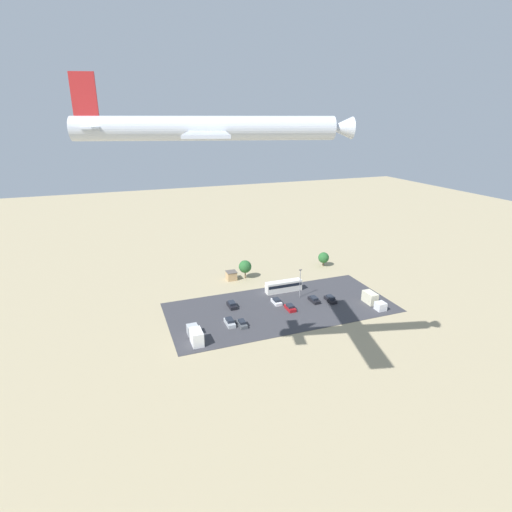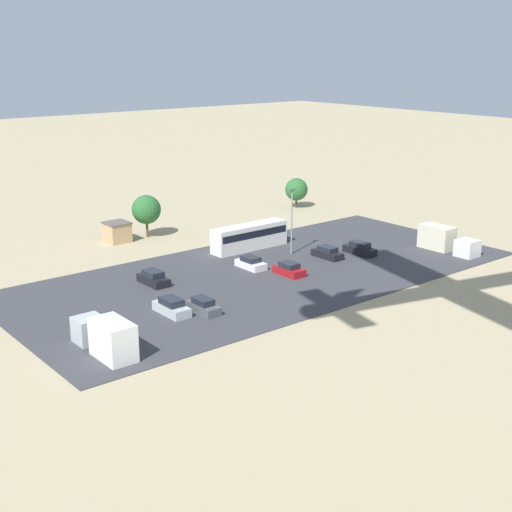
{
  "view_description": "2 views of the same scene",
  "coord_description": "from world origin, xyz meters",
  "px_view_note": "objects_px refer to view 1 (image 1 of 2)",
  "views": [
    {
      "loc": [
        41.79,
        103.14,
        49.79
      ],
      "look_at": [
        13.75,
        28.45,
        22.28
      ],
      "focal_mm": 28.0,
      "sensor_mm": 36.0,
      "label": 1
    },
    {
      "loc": [
        52.62,
        74.56,
        26.24
      ],
      "look_at": [
        3.01,
        13.45,
        3.16
      ],
      "focal_mm": 50.0,
      "sensor_mm": 36.0,
      "label": 2
    }
  ],
  "objects_px": {
    "parked_car_1": "(330,299)",
    "shed_building": "(231,276)",
    "parked_car_5": "(290,308)",
    "bus": "(284,286)",
    "parked_car_4": "(242,324)",
    "airplane": "(214,128)",
    "parked_car_0": "(314,300)",
    "parked_car_6": "(232,305)",
    "parked_car_2": "(230,322)",
    "parked_car_3": "(277,301)",
    "parked_truck_0": "(373,300)",
    "parked_truck_1": "(195,335)"
  },
  "relations": [
    {
      "from": "parked_car_0",
      "to": "parked_car_3",
      "type": "xyz_separation_m",
      "value": [
        10.51,
        -2.73,
        -0.02
      ]
    },
    {
      "from": "shed_building",
      "to": "parked_car_1",
      "type": "xyz_separation_m",
      "value": [
        -21.73,
        25.84,
        -0.66
      ]
    },
    {
      "from": "bus",
      "to": "parked_car_4",
      "type": "relative_size",
      "value": 2.73
    },
    {
      "from": "parked_car_1",
      "to": "parked_car_5",
      "type": "bearing_deg",
      "value": 3.45
    },
    {
      "from": "parked_truck_0",
      "to": "parked_car_0",
      "type": "bearing_deg",
      "value": -27.43
    },
    {
      "from": "parked_truck_1",
      "to": "parked_car_2",
      "type": "bearing_deg",
      "value": 25.58
    },
    {
      "from": "shed_building",
      "to": "parked_car_4",
      "type": "distance_m",
      "value": 31.27
    },
    {
      "from": "parked_car_0",
      "to": "parked_car_3",
      "type": "height_order",
      "value": "parked_car_0"
    },
    {
      "from": "parked_car_6",
      "to": "parked_truck_1",
      "type": "height_order",
      "value": "parked_truck_1"
    },
    {
      "from": "parked_truck_1",
      "to": "parked_car_5",
      "type": "bearing_deg",
      "value": 13.93
    },
    {
      "from": "parked_car_2",
      "to": "airplane",
      "type": "relative_size",
      "value": 0.12
    },
    {
      "from": "parked_car_6",
      "to": "parked_car_4",
      "type": "bearing_deg",
      "value": -93.99
    },
    {
      "from": "bus",
      "to": "parked_car_0",
      "type": "bearing_deg",
      "value": 28.38
    },
    {
      "from": "parked_car_2",
      "to": "parked_truck_1",
      "type": "relative_size",
      "value": 0.56
    },
    {
      "from": "bus",
      "to": "parked_car_1",
      "type": "height_order",
      "value": "bus"
    },
    {
      "from": "parked_car_0",
      "to": "parked_car_6",
      "type": "distance_m",
      "value": 23.62
    },
    {
      "from": "parked_car_5",
      "to": "parked_car_6",
      "type": "bearing_deg",
      "value": -26.27
    },
    {
      "from": "parked_car_6",
      "to": "parked_truck_1",
      "type": "bearing_deg",
      "value": -133.48
    },
    {
      "from": "shed_building",
      "to": "parked_car_6",
      "type": "bearing_deg",
      "value": 73.08
    },
    {
      "from": "parked_car_3",
      "to": "airplane",
      "type": "relative_size",
      "value": 0.1
    },
    {
      "from": "parked_car_4",
      "to": "airplane",
      "type": "bearing_deg",
      "value": -115.16
    },
    {
      "from": "parked_car_5",
      "to": "parked_truck_0",
      "type": "distance_m",
      "value": 23.77
    },
    {
      "from": "parked_car_1",
      "to": "parked_truck_1",
      "type": "xyz_separation_m",
      "value": [
        40.99,
        7.7,
        0.88
      ]
    },
    {
      "from": "parked_car_1",
      "to": "parked_truck_1",
      "type": "relative_size",
      "value": 0.56
    },
    {
      "from": "parked_car_2",
      "to": "parked_car_5",
      "type": "bearing_deg",
      "value": 6.97
    },
    {
      "from": "bus",
      "to": "parked_car_6",
      "type": "distance_m",
      "value": 18.54
    },
    {
      "from": "parked_car_2",
      "to": "parked_car_0",
      "type": "bearing_deg",
      "value": 9.48
    },
    {
      "from": "bus",
      "to": "parked_car_1",
      "type": "distance_m",
      "value": 14.84
    },
    {
      "from": "parked_car_6",
      "to": "airplane",
      "type": "bearing_deg",
      "value": -109.56
    },
    {
      "from": "parked_car_2",
      "to": "parked_truck_0",
      "type": "height_order",
      "value": "parked_truck_0"
    },
    {
      "from": "parked_car_1",
      "to": "parked_car_2",
      "type": "bearing_deg",
      "value": 5.49
    },
    {
      "from": "parked_car_4",
      "to": "bus",
      "type": "bearing_deg",
      "value": 40.26
    },
    {
      "from": "shed_building",
      "to": "parked_car_0",
      "type": "xyz_separation_m",
      "value": [
        -17.18,
        24.39,
        -0.72
      ]
    },
    {
      "from": "parked_car_2",
      "to": "airplane",
      "type": "height_order",
      "value": "airplane"
    },
    {
      "from": "parked_car_6",
      "to": "parked_car_2",
      "type": "bearing_deg",
      "value": -110.55
    },
    {
      "from": "parked_car_1",
      "to": "shed_building",
      "type": "bearing_deg",
      "value": -49.93
    },
    {
      "from": "parked_car_4",
      "to": "parked_car_6",
      "type": "bearing_deg",
      "value": 86.01
    },
    {
      "from": "parked_car_1",
      "to": "parked_car_2",
      "type": "height_order",
      "value": "parked_car_2"
    },
    {
      "from": "parked_car_3",
      "to": "airplane",
      "type": "height_order",
      "value": "airplane"
    },
    {
      "from": "shed_building",
      "to": "parked_truck_1",
      "type": "distance_m",
      "value": 38.67
    },
    {
      "from": "airplane",
      "to": "parked_car_2",
      "type": "bearing_deg",
      "value": 175.0
    },
    {
      "from": "parked_car_2",
      "to": "parked_car_4",
      "type": "xyz_separation_m",
      "value": [
        -2.74,
        1.7,
        -0.05
      ]
    },
    {
      "from": "shed_building",
      "to": "airplane",
      "type": "relative_size",
      "value": 0.09
    },
    {
      "from": "bus",
      "to": "parked_truck_0",
      "type": "xyz_separation_m",
      "value": [
        -19.77,
        17.21,
        -0.36
      ]
    },
    {
      "from": "shed_building",
      "to": "parked_car_5",
      "type": "xyz_separation_m",
      "value": [
        -8.57,
        26.63,
        -0.72
      ]
    },
    {
      "from": "parked_car_5",
      "to": "parked_car_6",
      "type": "height_order",
      "value": "parked_car_6"
    },
    {
      "from": "shed_building",
      "to": "parked_car_4",
      "type": "relative_size",
      "value": 0.82
    },
    {
      "from": "parked_car_1",
      "to": "parked_truck_0",
      "type": "relative_size",
      "value": 0.54
    },
    {
      "from": "parked_car_0",
      "to": "parked_car_4",
      "type": "xyz_separation_m",
      "value": [
        23.88,
        6.14,
        0.02
      ]
    },
    {
      "from": "parked_truck_0",
      "to": "shed_building",
      "type": "bearing_deg",
      "value": -45.19
    }
  ]
}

